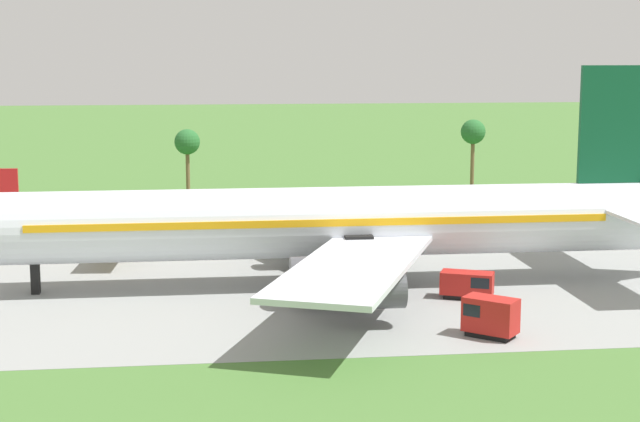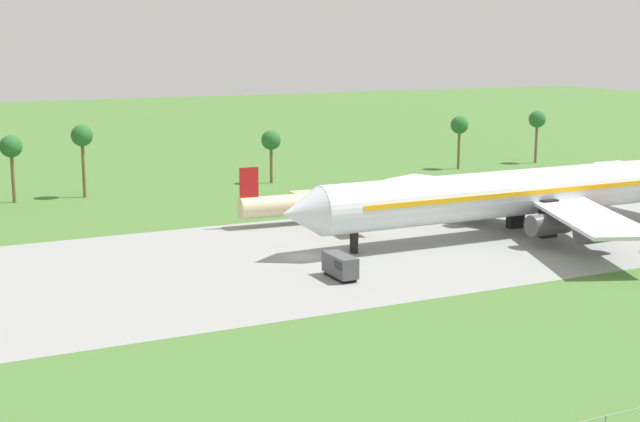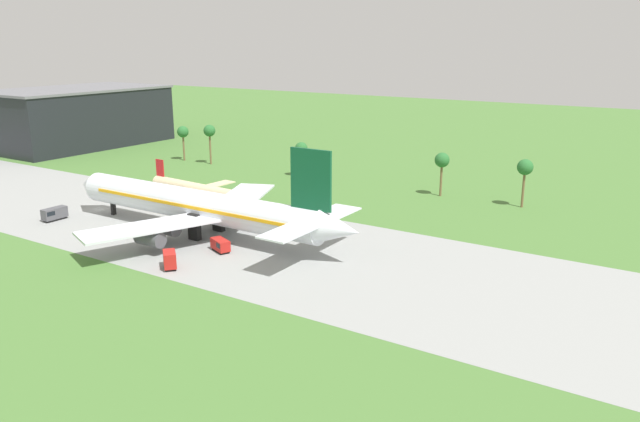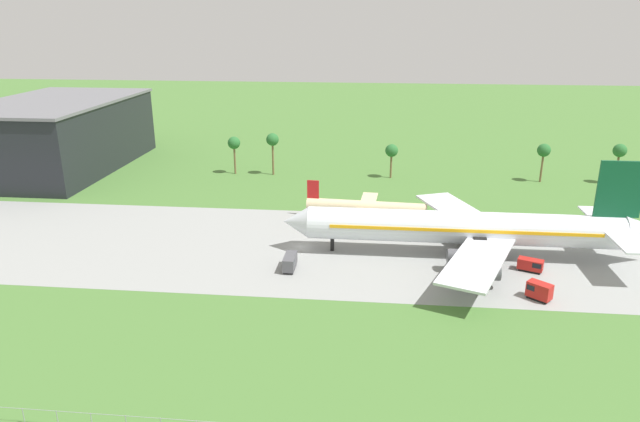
% 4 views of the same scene
% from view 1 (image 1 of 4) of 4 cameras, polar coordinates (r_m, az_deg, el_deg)
% --- Properties ---
extents(jet_airliner, '(71.24, 51.42, 19.35)m').
position_cam_1_polar(jet_airliner, '(86.29, 1.13, -0.67)').
color(jet_airliner, silver).
rests_on(jet_airliner, ground_plane).
extents(regional_aircraft, '(27.17, 24.51, 8.58)m').
position_cam_1_polar(regional_aircraft, '(104.91, -11.39, -0.64)').
color(regional_aircraft, beige).
rests_on(regional_aircraft, ground_plane).
extents(baggage_tug, '(4.79, 3.53, 2.29)m').
position_cam_1_polar(baggage_tug, '(83.38, 8.65, -4.24)').
color(baggage_tug, black).
rests_on(baggage_tug, ground_plane).
extents(fuel_truck, '(4.20, 4.01, 2.94)m').
position_cam_1_polar(fuel_truck, '(72.64, 9.82, -6.04)').
color(fuel_truck, black).
rests_on(fuel_truck, ground_plane).
extents(palm_tree_row, '(110.02, 3.60, 12.17)m').
position_cam_1_polar(palm_tree_row, '(139.57, -5.83, 4.44)').
color(palm_tree_row, brown).
rests_on(palm_tree_row, ground_plane).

